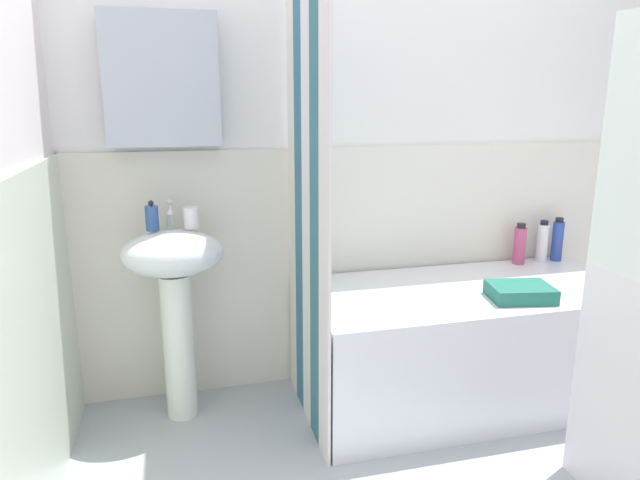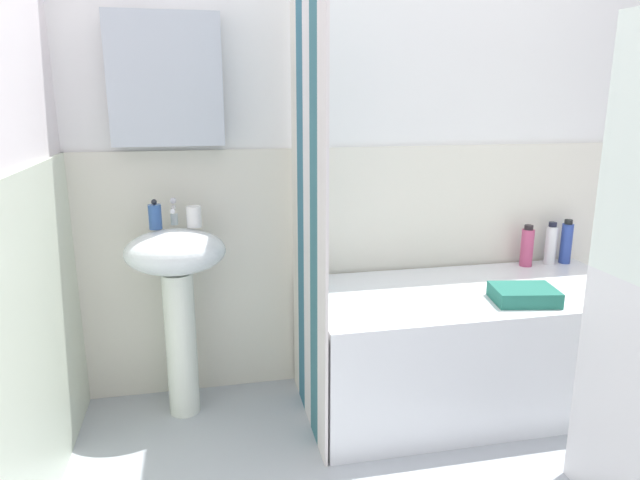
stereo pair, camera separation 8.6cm
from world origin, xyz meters
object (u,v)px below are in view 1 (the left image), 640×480
shampoo_bottle (557,240)px  lotion_bottle (520,245)px  soap_dispenser (152,218)px  toothbrush_cup (191,218)px  bathtub (468,343)px  body_wash_bottle (542,242)px  sink (175,283)px  towel_folded (520,292)px

shampoo_bottle → lotion_bottle: shampoo_bottle is taller
soap_dispenser → toothbrush_cup: soap_dispenser is taller
bathtub → body_wash_bottle: size_ratio=6.77×
soap_dispenser → lotion_bottle: bearing=2.8°
soap_dispenser → bathtub: size_ratio=0.08×
body_wash_bottle → lotion_bottle: bearing=-178.7°
sink → soap_dispenser: size_ratio=6.66×
bathtub → lotion_bottle: (0.44, 0.30, 0.39)m
bathtub → toothbrush_cup: bearing=170.4°
toothbrush_cup → lotion_bottle: size_ratio=0.42×
body_wash_bottle → towel_folded: body_wash_bottle is taller
bathtub → body_wash_bottle: bearing=27.4°
bathtub → body_wash_bottle: 0.76m
soap_dispenser → lotion_bottle: (1.87, 0.09, -0.26)m
toothbrush_cup → sink: bearing=-158.5°
body_wash_bottle → lotion_bottle: (-0.14, -0.00, -0.00)m
body_wash_bottle → lotion_bottle: body_wash_bottle is taller
body_wash_bottle → soap_dispenser: bearing=-177.3°
shampoo_bottle → towel_folded: 0.75m
lotion_bottle → towel_folded: bearing=-122.2°
sink → lotion_bottle: size_ratio=3.97×
body_wash_bottle → shampoo_bottle: bearing=2.1°
shampoo_bottle → lotion_bottle: bearing=-178.4°
soap_dispenser → shampoo_bottle: 2.12m
sink → body_wash_bottle: size_ratio=3.83×
soap_dispenser → body_wash_bottle: bearing=2.7°
shampoo_bottle → towel_folded: (-0.55, -0.50, -0.08)m
soap_dispenser → toothbrush_cup: bearing=2.3°
bathtub → shampoo_bottle: bearing=24.2°
toothbrush_cup → lotion_bottle: bearing=2.8°
soap_dispenser → towel_folded: bearing=-14.5°
sink → towel_folded: 1.53m
shampoo_bottle → body_wash_bottle: (-0.09, -0.00, -0.00)m
soap_dispenser → lotion_bottle: size_ratio=0.60×
soap_dispenser → shampoo_bottle: (2.10, 0.10, -0.25)m
sink → shampoo_bottle: sink is taller
bathtub → shampoo_bottle: (0.68, 0.30, 0.40)m
toothbrush_cup → towel_folded: (1.39, -0.41, -0.32)m
sink → body_wash_bottle: (1.93, 0.12, 0.03)m
shampoo_bottle → toothbrush_cup: bearing=-177.3°
body_wash_bottle → towel_folded: (-0.45, -0.50, -0.08)m
lotion_bottle → shampoo_bottle: bearing=1.6°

